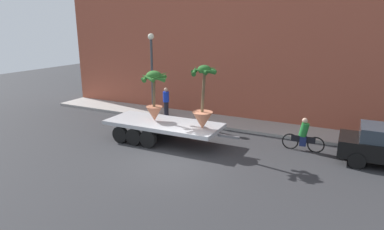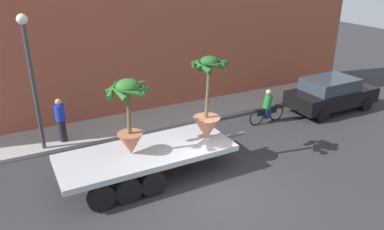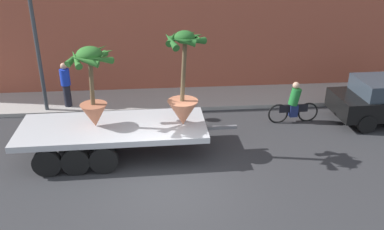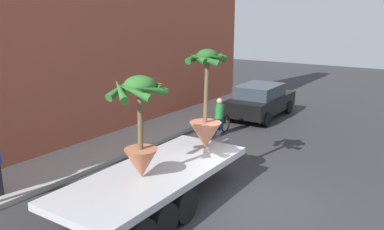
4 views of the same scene
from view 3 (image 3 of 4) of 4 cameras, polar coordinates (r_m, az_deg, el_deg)
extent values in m
plane|color=#2D2D30|center=(11.24, -3.05, -9.94)|extent=(60.00, 60.00, 0.00)
cube|color=#A39E99|center=(16.61, -3.89, 2.18)|extent=(24.00, 2.20, 0.15)
cube|color=#B7BABF|center=(12.55, -10.91, -1.80)|extent=(5.61, 2.31, 0.18)
cylinder|color=black|center=(13.95, -17.77, -2.05)|extent=(0.80, 0.23, 0.80)
cylinder|color=black|center=(12.18, -19.47, -6.30)|extent=(0.80, 0.23, 0.80)
cylinder|color=black|center=(13.80, -14.61, -1.93)|extent=(0.80, 0.23, 0.80)
cylinder|color=black|center=(12.02, -15.84, -6.23)|extent=(0.80, 0.23, 0.80)
cylinder|color=black|center=(13.70, -11.39, -1.80)|extent=(0.80, 0.23, 0.80)
cylinder|color=black|center=(11.90, -12.13, -6.13)|extent=(0.80, 0.23, 0.80)
cube|color=slate|center=(12.73, 4.02, -1.74)|extent=(1.00, 0.12, 0.10)
cone|color=#B26647|center=(12.43, -13.35, -0.03)|extent=(0.79, 0.79, 0.70)
cylinder|color=brown|center=(12.03, -13.77, 4.73)|extent=(0.18, 0.13, 1.49)
ellipsoid|color=#2D6B28|center=(11.81, -14.05, 8.14)|extent=(0.72, 0.72, 0.45)
cone|color=#2D6B28|center=(11.76, -12.21, 8.10)|extent=(0.21, 0.78, 0.31)
cone|color=#2D6B28|center=(12.13, -12.33, 8.37)|extent=(0.86, 0.78, 0.51)
cone|color=#2D6B28|center=(12.32, -13.86, 8.46)|extent=(1.03, 0.27, 0.55)
cone|color=#2D6B28|center=(12.12, -15.64, 8.01)|extent=(0.66, 0.87, 0.51)
cone|color=#2D6B28|center=(11.76, -15.83, 7.51)|extent=(0.47, 0.81, 0.45)
cone|color=#2D6B28|center=(11.46, -14.78, 7.33)|extent=(0.87, 0.39, 0.38)
cone|color=#2D6B28|center=(11.49, -12.68, 7.52)|extent=(0.77, 0.78, 0.44)
cone|color=#C17251|center=(12.19, -1.26, 0.32)|extent=(0.91, 0.91, 0.77)
cylinder|color=brown|center=(11.71, -1.16, 6.27)|extent=(0.23, 0.13, 1.89)
ellipsoid|color=#235B23|center=(11.46, -1.04, 10.75)|extent=(0.57, 0.57, 0.36)
cone|color=#235B23|center=(11.54, 0.74, 10.61)|extent=(0.30, 0.77, 0.37)
cone|color=#235B23|center=(11.77, -0.06, 10.85)|extent=(0.72, 0.61, 0.39)
cone|color=#235B23|center=(11.85, -1.28, 10.95)|extent=(0.82, 0.24, 0.39)
cone|color=#235B23|center=(11.55, -2.78, 10.60)|extent=(0.40, 0.76, 0.36)
cone|color=#235B23|center=(11.32, -2.96, 10.25)|extent=(0.47, 0.86, 0.43)
cone|color=#235B23|center=(11.14, -1.16, 10.18)|extent=(0.71, 0.29, 0.31)
cone|color=#235B23|center=(11.18, 0.29, 10.25)|extent=(0.76, 0.64, 0.32)
torus|color=black|center=(15.32, 15.76, 0.37)|extent=(0.74, 0.08, 0.74)
torus|color=black|center=(14.94, 11.86, 0.18)|extent=(0.74, 0.08, 0.74)
cube|color=black|center=(15.05, 13.90, 0.90)|extent=(1.04, 0.09, 0.28)
cylinder|color=#1E702D|center=(14.88, 14.07, 2.49)|extent=(0.45, 0.35, 0.65)
sphere|color=tan|center=(14.73, 14.24, 4.01)|extent=(0.24, 0.24, 0.24)
cube|color=navy|center=(15.08, 13.87, 0.62)|extent=(0.29, 0.25, 0.44)
cylinder|color=black|center=(16.50, 20.30, 1.42)|extent=(0.64, 0.21, 0.64)
cylinder|color=black|center=(15.10, 23.04, -1.16)|extent=(0.64, 0.21, 0.64)
cylinder|color=black|center=(16.31, -16.90, 2.61)|extent=(0.28, 0.28, 0.85)
cylinder|color=#1938C6|center=(16.07, -17.21, 5.04)|extent=(0.36, 0.36, 0.62)
sphere|color=tan|center=(15.94, -17.40, 6.50)|extent=(0.24, 0.24, 0.24)
cylinder|color=#383D42|center=(15.68, -20.59, 8.30)|extent=(0.14, 0.14, 4.50)
camera|label=1|loc=(6.89, 95.22, -10.27)|focal=30.99mm
camera|label=2|loc=(4.98, -81.75, 6.59)|focal=34.62mm
camera|label=4|loc=(10.01, -60.48, 2.47)|focal=36.38mm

